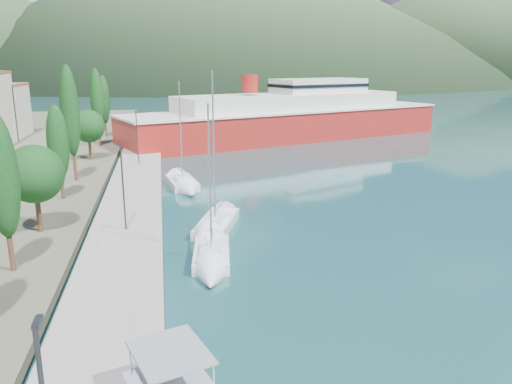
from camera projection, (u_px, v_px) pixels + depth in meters
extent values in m
plane|color=#1A474C|center=(184.00, 108.00, 136.08)|extent=(1400.00, 1400.00, 0.00)
cube|color=gray|center=(133.00, 197.00, 44.98)|extent=(5.00, 88.00, 0.80)
cone|color=slate|center=(222.00, 2.00, 660.27)|extent=(760.00, 760.00, 180.00)
cone|color=slate|center=(488.00, 17.00, 650.46)|extent=(640.00, 640.00, 140.00)
cone|color=#36512F|center=(215.00, 3.00, 395.02)|extent=(480.00, 480.00, 115.00)
cone|color=#36512F|center=(479.00, 22.00, 418.77)|extent=(420.00, 420.00, 90.00)
cylinder|color=#47301E|center=(11.00, 254.00, 28.13)|extent=(0.30, 0.30, 1.98)
ellipsoid|color=#133D16|center=(1.00, 176.00, 27.00)|extent=(1.80, 1.80, 7.01)
cylinder|color=#47301E|center=(39.00, 214.00, 34.64)|extent=(0.36, 0.36, 2.50)
sphere|color=#133D16|center=(34.00, 174.00, 33.92)|extent=(4.01, 4.01, 4.01)
cylinder|color=#47301E|center=(63.00, 189.00, 43.07)|extent=(0.30, 0.30, 1.78)
ellipsoid|color=#133D16|center=(58.00, 142.00, 42.05)|extent=(1.80, 1.80, 6.31)
cylinder|color=#47301E|center=(75.00, 168.00, 49.71)|extent=(0.30, 0.30, 2.49)
ellipsoid|color=#133D16|center=(70.00, 111.00, 48.29)|extent=(1.80, 1.80, 8.82)
cylinder|color=#47301E|center=(90.00, 149.00, 60.54)|extent=(0.36, 0.36, 2.47)
sphere|color=#133D16|center=(88.00, 126.00, 59.83)|extent=(3.95, 3.95, 3.95)
cylinder|color=#47301E|center=(100.00, 137.00, 70.48)|extent=(0.30, 0.30, 2.36)
ellipsoid|color=#133D16|center=(97.00, 99.00, 69.13)|extent=(1.80, 1.80, 8.37)
cylinder|color=#47301E|center=(106.00, 130.00, 79.07)|extent=(0.30, 0.30, 2.10)
ellipsoid|color=#133D16|center=(104.00, 100.00, 77.87)|extent=(1.80, 1.80, 7.46)
cube|color=#2D2D33|center=(37.00, 322.00, 10.64)|extent=(0.15, 0.50, 0.12)
cylinder|color=#2D2D33|center=(123.00, 188.00, 34.32)|extent=(0.12, 0.12, 6.00)
cube|color=#2D2D33|center=(120.00, 144.00, 33.80)|extent=(0.15, 0.50, 0.12)
cylinder|color=#2D2D33|center=(137.00, 138.00, 57.06)|extent=(0.12, 0.12, 6.00)
cube|color=#2D2D33|center=(136.00, 111.00, 56.54)|extent=(0.15, 0.50, 0.12)
cube|color=gray|center=(170.00, 352.00, 16.95)|extent=(3.11, 3.39, 0.10)
cube|color=silver|center=(212.00, 256.00, 31.77)|extent=(2.85, 5.67, 0.87)
cube|color=silver|center=(211.00, 249.00, 31.27)|extent=(1.58, 2.32, 0.34)
cylinder|color=silver|center=(210.00, 180.00, 30.15)|extent=(0.12, 0.12, 9.19)
cone|color=silver|center=(211.00, 278.00, 28.40)|extent=(2.51, 2.79, 2.23)
cube|color=silver|center=(217.00, 225.00, 37.76)|extent=(4.28, 6.75, 0.90)
cube|color=silver|center=(215.00, 219.00, 37.21)|extent=(2.14, 2.85, 0.35)
cylinder|color=silver|center=(214.00, 148.00, 35.87)|extent=(0.12, 0.12, 10.95)
cone|color=silver|center=(203.00, 243.00, 33.88)|extent=(3.15, 3.56, 2.29)
cube|color=silver|center=(182.00, 184.00, 50.47)|extent=(3.33, 5.98, 0.97)
cube|color=silver|center=(183.00, 178.00, 49.96)|extent=(1.82, 2.47, 0.38)
cylinder|color=silver|center=(181.00, 132.00, 48.78)|extent=(0.12, 0.12, 9.70)
cone|color=silver|center=(190.00, 192.00, 47.16)|extent=(2.86, 3.00, 2.48)
cube|color=maroon|center=(290.00, 126.00, 81.41)|extent=(55.45, 29.83, 5.30)
cube|color=silver|center=(290.00, 110.00, 80.74)|extent=(55.93, 30.28, 0.28)
cube|color=silver|center=(290.00, 103.00, 80.45)|extent=(38.82, 22.07, 2.84)
cube|color=silver|center=(319.00, 86.00, 82.65)|extent=(16.88, 11.97, 2.27)
cylinder|color=maroon|center=(250.00, 83.00, 75.85)|extent=(2.46, 2.46, 2.65)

